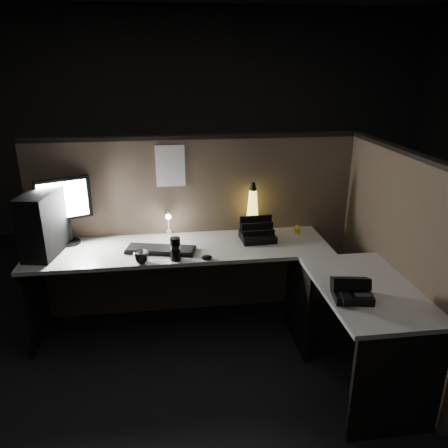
{
  "coord_description": "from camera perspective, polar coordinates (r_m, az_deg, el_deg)",
  "views": [
    {
      "loc": [
        -0.23,
        -2.51,
        2.06
      ],
      "look_at": [
        0.16,
        0.35,
        0.99
      ],
      "focal_mm": 35.0,
      "sensor_mm": 36.0,
      "label": 1
    }
  ],
  "objects": [
    {
      "name": "room_shell",
      "position": [
        2.56,
        -2.46,
        10.36
      ],
      "size": [
        6.0,
        6.0,
        6.0
      ],
      "color": "silver",
      "rests_on": "ground"
    },
    {
      "name": "desk",
      "position": [
        3.16,
        0.66,
        -7.63
      ],
      "size": [
        2.6,
        1.6,
        0.73
      ],
      "color": "beige",
      "rests_on": "ground"
    },
    {
      "name": "figurine",
      "position": [
        3.65,
        9.54,
        -0.59
      ],
      "size": [
        0.05,
        0.05,
        0.05
      ],
      "primitive_type": "sphere",
      "color": "yellow",
      "rests_on": "desk"
    },
    {
      "name": "lava_lamp",
      "position": [
        3.57,
        3.74,
        1.47
      ],
      "size": [
        0.12,
        0.12,
        0.44
      ],
      "color": "black",
      "rests_on": "desk"
    },
    {
      "name": "desk_phone",
      "position": [
        2.76,
        16.25,
        -8.28
      ],
      "size": [
        0.25,
        0.26,
        0.13
      ],
      "rotation": [
        0.0,
        0.0,
        -0.17
      ],
      "color": "black",
      "rests_on": "desk"
    },
    {
      "name": "keyboard",
      "position": [
        3.31,
        -8.26,
        -3.36
      ],
      "size": [
        0.54,
        0.29,
        0.03
      ],
      "primitive_type": "cube",
      "rotation": [
        0.0,
        0.0,
        -0.24
      ],
      "color": "black",
      "rests_on": "desk"
    },
    {
      "name": "pinned_paper",
      "position": [
        3.49,
        -7.02,
        7.51
      ],
      "size": [
        0.23,
        0.0,
        0.33
      ],
      "primitive_type": "cube",
      "color": "white",
      "rests_on": "partition_back"
    },
    {
      "name": "clip_lamp",
      "position": [
        3.54,
        -7.25,
        0.25
      ],
      "size": [
        0.04,
        0.17,
        0.21
      ],
      "color": "white",
      "rests_on": "desk"
    },
    {
      "name": "floor",
      "position": [
        3.25,
        -2.01,
        -19.0
      ],
      "size": [
        6.0,
        6.0,
        0.0
      ],
      "primitive_type": "plane",
      "color": "black",
      "rests_on": "ground"
    },
    {
      "name": "mouse",
      "position": [
        3.15,
        -2.29,
        -4.39
      ],
      "size": [
        0.09,
        0.07,
        0.03
      ],
      "primitive_type": "ellipsoid",
      "rotation": [
        0.0,
        0.0,
        0.11
      ],
      "color": "black",
      "rests_on": "desk"
    },
    {
      "name": "travel_mug",
      "position": [
        3.13,
        -6.37,
        -3.28
      ],
      "size": [
        0.08,
        0.08,
        0.17
      ],
      "primitive_type": "cylinder",
      "color": "black",
      "rests_on": "desk"
    },
    {
      "name": "pc_tower",
      "position": [
        3.44,
        -22.49,
        0.1
      ],
      "size": [
        0.28,
        0.47,
        0.47
      ],
      "primitive_type": "cube",
      "rotation": [
        0.0,
        0.0,
        -0.19
      ],
      "color": "black",
      "rests_on": "desk"
    },
    {
      "name": "organizer",
      "position": [
        3.5,
        4.37,
        -1.32
      ],
      "size": [
        0.27,
        0.24,
        0.2
      ],
      "rotation": [
        0.0,
        0.0,
        0.05
      ],
      "color": "black",
      "rests_on": "desk"
    },
    {
      "name": "steel_mug",
      "position": [
        3.13,
        -10.73,
        -4.3
      ],
      "size": [
        0.15,
        0.15,
        0.09
      ],
      "primitive_type": "imported",
      "rotation": [
        0.0,
        0.0,
        -0.36
      ],
      "color": "#B6B7BE",
      "rests_on": "desk"
    },
    {
      "name": "partition_back",
      "position": [
        3.69,
        -3.62,
        -0.56
      ],
      "size": [
        2.66,
        0.06,
        1.5
      ],
      "primitive_type": "cube",
      "color": "brown",
      "rests_on": "ground"
    },
    {
      "name": "monitor",
      "position": [
        3.55,
        -20.11,
        2.39
      ],
      "size": [
        0.39,
        0.2,
        0.52
      ],
      "rotation": [
        0.0,
        0.0,
        0.39
      ],
      "color": "black",
      "rests_on": "desk"
    },
    {
      "name": "partition_right",
      "position": [
        3.31,
        21.27,
        -4.5
      ],
      "size": [
        0.06,
        1.66,
        1.5
      ],
      "primitive_type": "cube",
      "color": "brown",
      "rests_on": "ground"
    }
  ]
}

